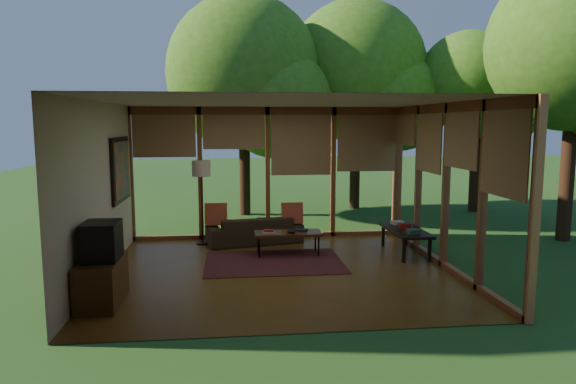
{
  "coord_description": "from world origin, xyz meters",
  "views": [
    {
      "loc": [
        -0.76,
        -8.01,
        2.37
      ],
      "look_at": [
        0.22,
        0.7,
        1.19
      ],
      "focal_mm": 32.0,
      "sensor_mm": 36.0,
      "label": 1
    }
  ],
  "objects": [
    {
      "name": "console_book_c",
      "position": [
        2.4,
        1.33,
        0.49
      ],
      "size": [
        0.25,
        0.2,
        0.06
      ],
      "primitive_type": "cube",
      "rotation": [
        0.0,
        0.0,
        0.18
      ],
      "color": "beige",
      "rests_on": "side_console"
    },
    {
      "name": "pillow_left",
      "position": [
        -1.06,
        1.95,
        0.6
      ],
      "size": [
        0.43,
        0.23,
        0.45
      ],
      "primitive_type": "cube",
      "rotation": [
        -0.21,
        0.0,
        0.0
      ],
      "color": "maroon",
      "rests_on": "sofa"
    },
    {
      "name": "ct_book_side",
      "position": [
        0.5,
        1.07,
        0.44
      ],
      "size": [
        0.26,
        0.22,
        0.03
      ],
      "primitive_type": "cube",
      "rotation": [
        0.0,
        0.0,
        -0.31
      ],
      "color": "black",
      "rests_on": "coffee_table"
    },
    {
      "name": "exterior_lawn",
      "position": [
        8.0,
        8.0,
        -0.01
      ],
      "size": [
        40.0,
        40.0,
        0.0
      ],
      "primitive_type": "plane",
      "color": "#26511E",
      "rests_on": "ground"
    },
    {
      "name": "television",
      "position": [
        -2.45,
        -1.24,
        0.85
      ],
      "size": [
        0.45,
        0.55,
        0.5
      ],
      "primitive_type": "cube",
      "color": "black",
      "rests_on": "media_cabinet"
    },
    {
      "name": "sofa",
      "position": [
        -0.31,
        2.0,
        0.27
      ],
      "size": [
        1.96,
        1.1,
        0.54
      ],
      "primitive_type": "imported",
      "rotation": [
        0.0,
        0.0,
        3.36
      ],
      "color": "#332719",
      "rests_on": "floor"
    },
    {
      "name": "wall_left",
      "position": [
        -2.75,
        0.0,
        1.35
      ],
      "size": [
        0.04,
        5.0,
        2.7
      ],
      "primitive_type": "cube",
      "color": "beige",
      "rests_on": "ground"
    },
    {
      "name": "tree_ne",
      "position": [
        2.7,
        6.07,
        3.76
      ],
      "size": [
        3.86,
        3.86,
        5.7
      ],
      "color": "#311D11",
      "rests_on": "ground"
    },
    {
      "name": "wall_front",
      "position": [
        0.0,
        -2.5,
        1.35
      ],
      "size": [
        5.5,
        0.04,
        2.7
      ],
      "primitive_type": "cube",
      "color": "beige",
      "rests_on": "ground"
    },
    {
      "name": "side_console",
      "position": [
        2.4,
        0.88,
        0.41
      ],
      "size": [
        0.6,
        1.4,
        0.46
      ],
      "color": "black",
      "rests_on": "floor"
    },
    {
      "name": "media_cabinet",
      "position": [
        -2.47,
        -1.24,
        0.3
      ],
      "size": [
        0.5,
        1.0,
        0.6
      ],
      "primitive_type": "cube",
      "color": "#4C2D14",
      "rests_on": "floor"
    },
    {
      "name": "floor",
      "position": [
        0.0,
        0.0,
        0.0
      ],
      "size": [
        5.5,
        5.5,
        0.0
      ],
      "primitive_type": "plane",
      "color": "brown",
      "rests_on": "ground"
    },
    {
      "name": "console_book_b",
      "position": [
        2.4,
        0.93,
        0.5
      ],
      "size": [
        0.2,
        0.15,
        0.09
      ],
      "primitive_type": "cube",
      "rotation": [
        0.0,
        0.0,
        -0.06
      ],
      "color": "maroon",
      "rests_on": "side_console"
    },
    {
      "name": "ct_book_upper",
      "position": [
        -0.1,
        0.94,
        0.47
      ],
      "size": [
        0.2,
        0.16,
        0.03
      ],
      "primitive_type": "cube",
      "rotation": [
        0.0,
        0.0,
        -0.11
      ],
      "color": "maroon",
      "rests_on": "coffee_table"
    },
    {
      "name": "coffee_table",
      "position": [
        0.25,
        0.99,
        0.39
      ],
      "size": [
        1.2,
        0.5,
        0.43
      ],
      "color": "#4C2D14",
      "rests_on": "floor"
    },
    {
      "name": "floor_lamp",
      "position": [
        -1.33,
        2.04,
        1.41
      ],
      "size": [
        0.36,
        0.36,
        1.65
      ],
      "color": "black",
      "rests_on": "floor"
    },
    {
      "name": "pillow_right",
      "position": [
        0.44,
        1.95,
        0.59
      ],
      "size": [
        0.42,
        0.22,
        0.44
      ],
      "primitive_type": "cube",
      "rotation": [
        -0.21,
        0.0,
        0.0
      ],
      "color": "maroon",
      "rests_on": "sofa"
    },
    {
      "name": "window_wall_right",
      "position": [
        2.75,
        0.0,
        1.35
      ],
      "size": [
        0.12,
        5.0,
        2.7
      ],
      "primitive_type": "cube",
      "color": "brown",
      "rests_on": "ground"
    },
    {
      "name": "tree_nw",
      "position": [
        -0.39,
        5.39,
        3.64
      ],
      "size": [
        3.93,
        3.93,
        5.61
      ],
      "color": "#311D11",
      "rests_on": "ground"
    },
    {
      "name": "tree_far",
      "position": [
        5.49,
        5.14,
        3.43
      ],
      "size": [
        2.65,
        2.65,
        4.78
      ],
      "color": "#311D11",
      "rests_on": "ground"
    },
    {
      "name": "window_wall_back",
      "position": [
        0.0,
        2.5,
        1.35
      ],
      "size": [
        5.5,
        0.12,
        2.7
      ],
      "primitive_type": "cube",
      "color": "brown",
      "rests_on": "ground"
    },
    {
      "name": "ceiling",
      "position": [
        0.0,
        0.0,
        2.7
      ],
      "size": [
        5.5,
        5.5,
        0.0
      ],
      "primitive_type": "plane",
      "rotation": [
        3.14,
        0.0,
        0.0
      ],
      "color": "silver",
      "rests_on": "ground"
    },
    {
      "name": "ct_book_lower",
      "position": [
        -0.1,
        0.94,
        0.44
      ],
      "size": [
        0.22,
        0.16,
        0.03
      ],
      "primitive_type": "cube",
      "rotation": [
        0.0,
        0.0,
        0.0
      ],
      "color": "beige",
      "rests_on": "coffee_table"
    },
    {
      "name": "wall_painting",
      "position": [
        -2.71,
        1.4,
        1.55
      ],
      "size": [
        0.06,
        1.35,
        1.15
      ],
      "color": "black",
      "rests_on": "wall_left"
    },
    {
      "name": "ct_bowl",
      "position": [
        0.3,
        0.89,
        0.46
      ],
      "size": [
        0.16,
        0.16,
        0.07
      ],
      "primitive_type": "ellipsoid",
      "color": "black",
      "rests_on": "coffee_table"
    },
    {
      "name": "rug",
      "position": [
        -0.04,
        0.53,
        0.01
      ],
      "size": [
        2.34,
        1.66,
        0.01
      ],
      "primitive_type": "cube",
      "color": "maroon",
      "rests_on": "floor"
    },
    {
      "name": "console_book_a",
      "position": [
        2.4,
        0.48,
        0.49
      ],
      "size": [
        0.23,
        0.18,
        0.08
      ],
      "primitive_type": "cube",
      "rotation": [
        0.0,
        0.0,
        0.14
      ],
      "color": "#315644",
      "rests_on": "side_console"
    }
  ]
}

